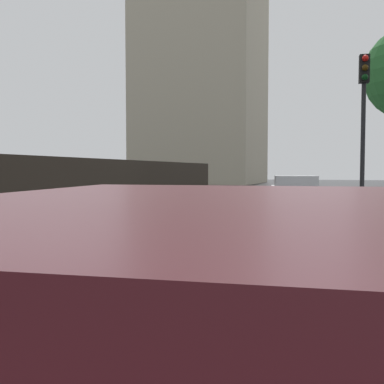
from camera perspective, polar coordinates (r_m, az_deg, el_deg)
ground at (r=5.06m, az=-20.35°, el=-15.34°), size 120.00×120.00×0.00m
car_white_near_kerb at (r=17.43m, az=12.72°, el=-0.04°), size 2.03×4.29×1.30m
traffic_light at (r=13.45m, az=20.59°, el=9.92°), size 0.26×0.39×4.49m
distant_tower at (r=50.57m, az=1.13°, el=17.78°), size 13.45×11.81×28.97m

